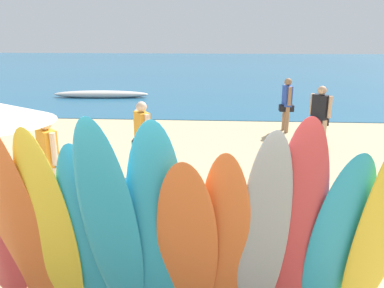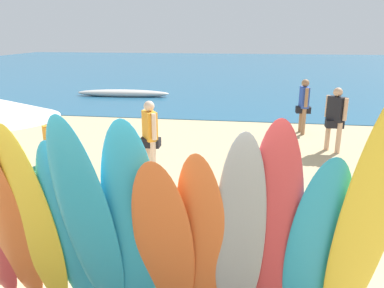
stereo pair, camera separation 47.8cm
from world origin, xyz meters
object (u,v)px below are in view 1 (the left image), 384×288
surfboard_teal_3 (88,238)px  surfboard_orange_7 (226,246)px  beachgoer_near_rack (320,113)px  beachgoer_photographing (287,101)px  surfboard_red_9 (296,233)px  surfboard_grey_8 (263,239)px  surfboard_orange_1 (13,220)px  surfboard_teal_4 (112,233)px  surfboard_orange_6 (188,249)px  distant_boat (101,94)px  surfboard_yellow_11 (384,226)px  surfboard_teal_5 (157,233)px  beach_chair_striped (40,164)px  surfboard_yellow_2 (52,232)px  beachgoer_strolling (49,156)px  beachgoer_midbeach (142,134)px  surfboard_teal_10 (335,248)px  surfboard_rack (180,259)px

surfboard_teal_3 → surfboard_orange_7: 1.35m
beachgoer_near_rack → beachgoer_photographing: 1.83m
surfboard_red_9 → beachgoer_near_rack: bearing=78.1°
surfboard_grey_8 → beachgoer_photographing: bearing=74.3°
surfboard_orange_1 → surfboard_orange_7: surfboard_orange_1 is taller
surfboard_orange_1 → surfboard_teal_4: surfboard_orange_1 is taller
surfboard_grey_8 → surfboard_red_9: (0.31, 0.04, 0.05)m
surfboard_orange_6 → distant_boat: surfboard_orange_6 is taller
distant_boat → surfboard_yellow_11: bearing=-64.1°
surfboard_teal_5 → surfboard_orange_6: 0.34m
surfboard_teal_4 → beach_chair_striped: 4.71m
surfboard_yellow_2 → surfboard_orange_7: size_ratio=1.08×
surfboard_teal_3 → surfboard_orange_7: bearing=-2.5°
surfboard_yellow_11 → beachgoer_photographing: 8.51m
surfboard_teal_4 → beachgoer_strolling: surfboard_teal_4 is taller
beach_chair_striped → beachgoer_midbeach: bearing=41.3°
surfboard_orange_6 → beachgoer_midbeach: 4.56m
surfboard_orange_6 → beachgoer_near_rack: surfboard_orange_6 is taller
surfboard_grey_8 → surfboard_teal_10: surfboard_grey_8 is taller
surfboard_red_9 → beachgoer_strolling: 4.53m
surfboard_yellow_2 → beachgoer_near_rack: surfboard_yellow_2 is taller
surfboard_orange_6 → beach_chair_striped: 5.04m
surfboard_rack → surfboard_teal_4: bearing=-129.0°
surfboard_yellow_2 → surfboard_teal_3: surfboard_yellow_2 is taller
surfboard_teal_5 → beachgoer_strolling: bearing=124.1°
surfboard_teal_3 → surfboard_orange_6: size_ratio=1.02×
surfboard_teal_3 → beachgoer_midbeach: size_ratio=1.34×
surfboard_grey_8 → beachgoer_strolling: surfboard_grey_8 is taller
surfboard_orange_7 → beachgoer_midbeach: surfboard_orange_7 is taller
surfboard_red_9 → surfboard_yellow_11: 0.75m
surfboard_teal_3 → surfboard_orange_7: surfboard_teal_3 is taller
surfboard_teal_4 → beachgoer_strolling: 3.44m
beach_chair_striped → surfboard_yellow_11: bearing=-13.0°
beachgoer_strolling → beach_chair_striped: beachgoer_strolling is taller
beachgoer_midbeach → distant_boat: 10.39m
surfboard_teal_4 → surfboard_orange_7: (1.06, 0.12, -0.17)m
surfboard_grey_8 → beachgoer_photographing: (1.70, 8.37, -0.19)m
surfboard_red_9 → beachgoer_photographing: size_ratio=1.48×
beachgoer_photographing → surfboard_yellow_2: bearing=-29.7°
surfboard_yellow_2 → beachgoer_strolling: (-1.28, 2.76, -0.19)m
distant_boat → surfboard_orange_6: bearing=-69.9°
beachgoer_strolling → beachgoer_midbeach: size_ratio=1.01×
surfboard_grey_8 → surfboard_yellow_11: 1.06m
surfboard_teal_5 → surfboard_orange_6: surfboard_teal_5 is taller
surfboard_yellow_2 → beachgoer_photographing: bearing=70.2°
beachgoer_photographing → beachgoer_strolling: bearing=-47.4°
surfboard_orange_6 → distant_boat: size_ratio=0.47×
surfboard_orange_1 → surfboard_orange_7: bearing=7.0°
surfboard_orange_7 → surfboard_teal_3: bearing=-175.4°
surfboard_orange_7 → distant_boat: (-5.48, 13.95, -0.88)m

